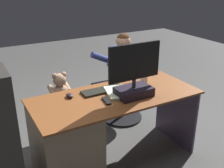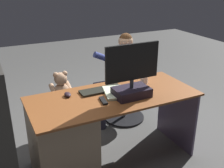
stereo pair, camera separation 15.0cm
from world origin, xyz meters
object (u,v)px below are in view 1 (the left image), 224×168
(office_chair_teddy, at_px, (62,116))
(person, at_px, (117,72))
(desk, at_px, (75,140))
(teddy_bear, at_px, (60,88))
(tv_remote, at_px, (106,101))
(monitor, at_px, (134,79))
(visitor_chair, at_px, (122,99))
(computer_mouse, at_px, (70,96))
(keyboard, at_px, (103,90))
(cup, at_px, (144,78))

(office_chair_teddy, height_order, person, person)
(desk, bearing_deg, teddy_bear, -99.72)
(desk, bearing_deg, person, -140.11)
(desk, xyz_separation_m, tv_remote, (-0.29, 0.08, 0.35))
(monitor, bearing_deg, visitor_chair, -115.13)
(teddy_bear, bearing_deg, computer_mouse, 81.30)
(computer_mouse, height_order, visitor_chair, computer_mouse)
(keyboard, xyz_separation_m, cup, (-0.49, 0.00, 0.04))
(teddy_bear, bearing_deg, desk, 80.28)
(desk, relative_size, cup, 16.81)
(computer_mouse, distance_m, tv_remote, 0.35)
(office_chair_teddy, relative_size, teddy_bear, 1.53)
(computer_mouse, relative_size, teddy_bear, 0.29)
(computer_mouse, xyz_separation_m, teddy_bear, (-0.08, -0.53, -0.14))
(cup, height_order, person, person)
(teddy_bear, bearing_deg, cup, 143.00)
(keyboard, height_order, cup, cup)
(monitor, bearing_deg, keyboard, -49.06)
(desk, xyz_separation_m, teddy_bear, (-0.12, -0.70, 0.22))
(computer_mouse, relative_size, tv_remote, 0.64)
(cup, relative_size, tv_remote, 0.63)
(monitor, distance_m, visitor_chair, 1.09)
(office_chair_teddy, relative_size, visitor_chair, 0.98)
(office_chair_teddy, bearing_deg, tv_remote, 102.63)
(office_chair_teddy, bearing_deg, monitor, 120.18)
(keyboard, height_order, computer_mouse, computer_mouse)
(desk, relative_size, teddy_bear, 4.75)
(keyboard, relative_size, tv_remote, 2.80)
(teddy_bear, height_order, person, person)
(monitor, bearing_deg, office_chair_teddy, -59.82)
(person, bearing_deg, visitor_chair, -177.48)
(monitor, xyz_separation_m, keyboard, (0.20, -0.23, -0.16))
(desk, bearing_deg, computer_mouse, -102.83)
(monitor, height_order, teddy_bear, monitor)
(monitor, bearing_deg, teddy_bear, -60.19)
(desk, xyz_separation_m, monitor, (-0.57, 0.09, 0.51))
(monitor, xyz_separation_m, tv_remote, (0.28, -0.01, -0.16))
(desk, height_order, computer_mouse, computer_mouse)
(person, bearing_deg, office_chair_teddy, 2.52)
(visitor_chair, bearing_deg, office_chair_teddy, 2.52)
(desk, distance_m, keyboard, 0.53)
(monitor, xyz_separation_m, computer_mouse, (0.53, -0.26, -0.15))
(cup, relative_size, office_chair_teddy, 0.18)
(computer_mouse, bearing_deg, keyboard, 175.43)
(desk, height_order, person, person)
(monitor, distance_m, person, 0.89)
(desk, xyz_separation_m, computer_mouse, (-0.04, -0.17, 0.36))
(computer_mouse, bearing_deg, office_chair_teddy, -98.89)
(monitor, relative_size, office_chair_teddy, 1.03)
(keyboard, height_order, person, person)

